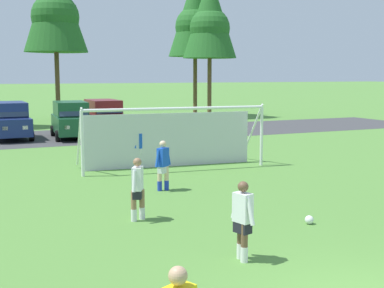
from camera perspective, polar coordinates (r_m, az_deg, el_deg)
The scene contains 14 objects.
ground_plane at distance 22.11m, azimuth -8.49°, elevation -2.20°, with size 400.00×400.00×0.00m, color #518438.
parking_lot_strip at distance 32.39m, azimuth -13.62°, elevation 0.79°, with size 52.00×8.40×0.01m, color #3D3D3F.
soccer_ball at distance 13.55m, azimuth 12.78°, elevation -8.13°, with size 0.22×0.22×0.22m.
soccer_goal at distance 20.99m, azimuth -2.29°, elevation 0.91°, with size 7.57×2.63×2.57m.
player_striker_near at distance 13.46m, azimuth -6.00°, elevation -4.96°, with size 0.50×0.64×1.64m.
player_midfield_center at distance 10.60m, azimuth 5.59°, elevation -8.43°, with size 0.33×0.75×1.64m.
player_defender_far at distance 21.08m, azimuth -5.54°, elevation -0.37°, with size 0.74×0.36×1.64m.
player_winger_left at distance 16.84m, azimuth -3.21°, elevation -2.38°, with size 0.69×0.43×1.64m.
parked_car_slot_left at distance 32.01m, azimuth -19.35°, elevation 2.49°, with size 2.20×4.63×2.16m.
parked_car_slot_center_left at distance 31.59m, azimuth -13.16°, elevation 2.66°, with size 2.37×4.72×2.16m.
parked_car_slot_center at distance 33.44m, azimuth -9.68°, elevation 3.02°, with size 2.17×4.62×2.16m.
tree_center_back at distance 43.11m, azimuth -14.86°, elevation 14.53°, with size 4.96×4.96×13.22m.
tree_mid_right at distance 48.05m, azimuth 0.35°, elevation 13.80°, with size 4.85×4.85×12.93m.
tree_right_edge at distance 45.78m, azimuth 1.97°, elevation 13.65°, with size 4.65×4.65×12.40m.
Camera 1 is at (-5.86, -5.99, 3.75)m, focal length 48.47 mm.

